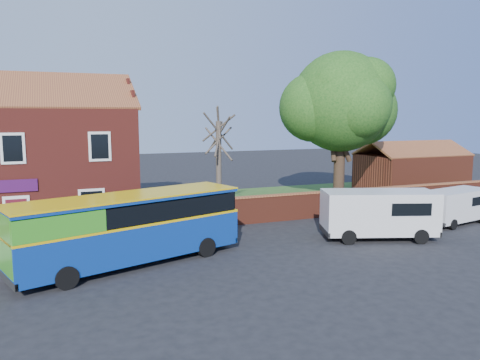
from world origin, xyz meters
name	(u,v)px	position (x,y,z in m)	size (l,w,h in m)	color
ground	(200,271)	(0.00, 0.00, 0.00)	(120.00, 120.00, 0.00)	black
pavement	(16,250)	(-7.00, 5.75, 0.06)	(18.00, 3.50, 0.12)	gray
kerb	(13,261)	(-7.00, 4.00, 0.07)	(18.00, 0.15, 0.14)	slate
grass_strip	(315,198)	(13.00, 13.00, 0.02)	(26.00, 12.00, 0.04)	#426B28
shop_building	(19,165)	(-7.02, 11.50, 3.41)	(12.30, 8.13, 10.50)	maroon
boundary_wall	(364,201)	(13.00, 7.00, 0.81)	(22.00, 0.38, 1.60)	maroon
outbuilding	(411,172)	(22.00, 13.00, 1.61)	(8.20, 5.06, 4.17)	maroon
bus	(123,226)	(-2.72, 1.83, 1.66)	(9.87, 5.30, 2.93)	navy
van_near	(379,212)	(9.81, 1.52, 1.36)	(5.93, 3.93, 2.42)	silver
van_far	(455,205)	(16.03, 2.66, 1.09)	(4.71, 2.61, 1.95)	silver
large_tree	(340,105)	(13.33, 10.50, 6.88)	(8.62, 6.82, 10.51)	black
bare_tree	(219,164)	(4.04, 9.36, 3.27)	(2.39, 2.85, 6.37)	#4C4238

